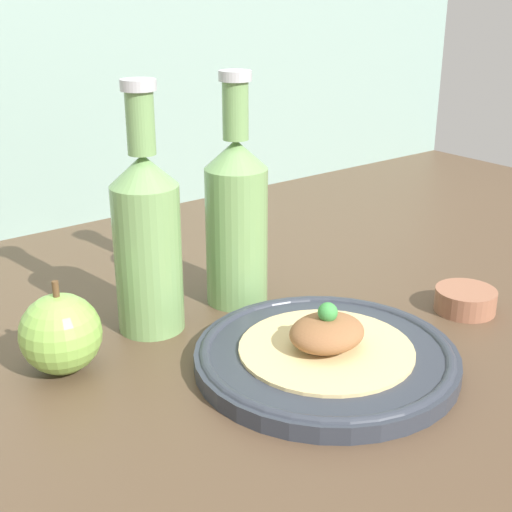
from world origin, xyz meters
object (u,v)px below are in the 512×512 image
object	(u,v)px
apple	(61,334)
dipping_bowl	(465,300)
cider_bottle_left	(147,237)
cider_bottle_right	(235,216)
plate	(326,356)
plated_food	(327,338)

from	to	relation	value
apple	dipping_bowl	size ratio (longest dim) A/B	1.36
cider_bottle_left	cider_bottle_right	xyz separation A→B (cm)	(12.50, 0.00, 0.00)
plate	cider_bottle_right	distance (cm)	22.24
plated_food	cider_bottle_right	world-z (taller)	cider_bottle_right
plated_food	dipping_bowl	distance (cm)	23.41
plate	apple	distance (cm)	28.18
cider_bottle_left	dipping_bowl	xyz separation A→B (cm)	(33.48, -20.03, -10.03)
plated_food	apple	bearing A→B (deg)	144.02
plated_food	apple	distance (cm)	28.03
plate	apple	world-z (taller)	apple
plate	apple	bearing A→B (deg)	144.02
cider_bottle_left	plate	bearing A→B (deg)	-62.61
cider_bottle_left	apple	xyz separation A→B (cm)	(-12.52, -3.13, -7.14)
cider_bottle_right	apple	xyz separation A→B (cm)	(-25.02, -3.13, -7.14)
dipping_bowl	plate	bearing A→B (deg)	178.91
cider_bottle_right	plate	bearing A→B (deg)	-96.84
plate	cider_bottle_left	world-z (taller)	cider_bottle_left
plated_food	apple	size ratio (longest dim) A/B	1.82
plate	cider_bottle_right	bearing A→B (deg)	83.16
plated_food	dipping_bowl	world-z (taller)	plated_food
cider_bottle_left	apple	world-z (taller)	cider_bottle_left
plated_food	dipping_bowl	size ratio (longest dim) A/B	2.48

